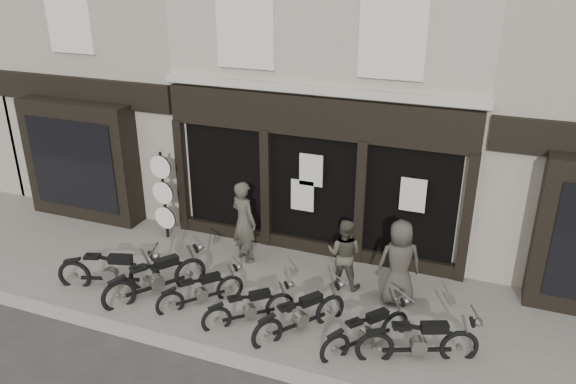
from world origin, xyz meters
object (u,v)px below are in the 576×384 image
(motorcycle_0, at_px, (111,274))
(motorcycle_4, at_px, (301,318))
(advert_sign_post, at_px, (164,200))
(man_right, at_px, (399,263))
(motorcycle_2, at_px, (202,293))
(motorcycle_3, at_px, (250,310))
(motorcycle_5, at_px, (367,334))
(man_centre, at_px, (344,254))
(motorcycle_1, at_px, (157,281))
(motorcycle_6, at_px, (419,345))
(man_left, at_px, (244,222))

(motorcycle_0, bearing_deg, motorcycle_4, -16.66)
(motorcycle_0, xyz_separation_m, motorcycle_4, (4.31, 0.03, -0.04))
(advert_sign_post, bearing_deg, man_right, -3.96)
(motorcycle_2, bearing_deg, motorcycle_3, -57.09)
(motorcycle_4, distance_m, motorcycle_5, 1.27)
(motorcycle_2, bearing_deg, man_right, -25.83)
(motorcycle_5, xyz_separation_m, man_centre, (-0.96, 1.80, 0.53))
(motorcycle_5, bearing_deg, man_right, 31.23)
(motorcycle_1, distance_m, motorcycle_2, 1.04)
(motorcycle_2, bearing_deg, motorcycle_0, 135.96)
(motorcycle_1, height_order, man_centre, man_centre)
(motorcycle_5, height_order, motorcycle_6, motorcycle_6)
(motorcycle_4, height_order, man_left, man_left)
(motorcycle_4, xyz_separation_m, motorcycle_5, (1.27, 0.02, -0.02))
(motorcycle_3, xyz_separation_m, motorcycle_5, (2.30, 0.08, 0.02))
(man_centre, bearing_deg, motorcycle_3, 56.23)
(motorcycle_6, bearing_deg, man_centre, 113.87)
(motorcycle_6, height_order, advert_sign_post, advert_sign_post)
(motorcycle_5, bearing_deg, motorcycle_0, 129.67)
(motorcycle_0, bearing_deg, advert_sign_post, 76.44)
(man_centre, xyz_separation_m, advert_sign_post, (-4.77, 0.55, 0.26))
(motorcycle_5, height_order, man_right, man_right)
(motorcycle_4, bearing_deg, man_left, 82.66)
(motorcycle_1, height_order, motorcycle_3, motorcycle_1)
(motorcycle_2, relative_size, advert_sign_post, 0.64)
(man_left, xyz_separation_m, man_centre, (2.46, -0.27, -0.19))
(motorcycle_3, bearing_deg, advert_sign_post, 102.53)
(motorcycle_1, height_order, man_left, man_left)
(motorcycle_0, relative_size, man_centre, 1.41)
(man_centre, bearing_deg, motorcycle_5, 119.88)
(motorcycle_5, bearing_deg, man_left, 98.03)
(motorcycle_4, xyz_separation_m, motorcycle_6, (2.21, 0.00, 0.02))
(motorcycle_2, bearing_deg, man_centre, -14.25)
(advert_sign_post, bearing_deg, man_left, -4.03)
(motorcycle_0, relative_size, motorcycle_5, 1.34)
(motorcycle_6, height_order, man_centre, man_centre)
(man_left, bearing_deg, motorcycle_2, 112.73)
(motorcycle_1, bearing_deg, motorcycle_3, -58.73)
(motorcycle_2, distance_m, advert_sign_post, 3.28)
(man_centre, bearing_deg, motorcycle_0, 23.69)
(motorcycle_3, bearing_deg, motorcycle_4, -38.81)
(motorcycle_0, distance_m, man_centre, 5.00)
(man_centre, bearing_deg, motorcycle_1, 27.88)
(motorcycle_0, bearing_deg, motorcycle_5, -16.58)
(advert_sign_post, bearing_deg, motorcycle_4, -25.03)
(motorcycle_0, xyz_separation_m, motorcycle_6, (6.52, 0.03, -0.02))
(motorcycle_1, bearing_deg, man_centre, -28.97)
(motorcycle_4, xyz_separation_m, man_left, (-2.15, 2.08, 0.70))
(motorcycle_0, relative_size, advert_sign_post, 0.93)
(motorcycle_4, distance_m, motorcycle_6, 2.21)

